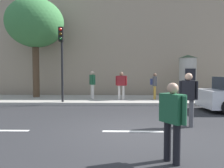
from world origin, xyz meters
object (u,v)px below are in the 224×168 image
object	(u,v)px
pedestrian_in_light_jacket	(92,83)
pedestrian_in_dark_shirt	(121,83)
pedestrian_with_bag	(188,96)
pedestrian_in_red_top	(154,84)
poster_column	(188,76)
pedestrian_tallest	(172,116)
traffic_light	(62,52)
street_tree	(35,24)

from	to	relation	value
pedestrian_in_light_jacket	pedestrian_in_dark_shirt	xyz separation A→B (m)	(1.76, -0.52, 0.00)
pedestrian_with_bag	pedestrian_in_red_top	world-z (taller)	pedestrian_with_bag
pedestrian_with_bag	pedestrian_in_red_top	xyz separation A→B (m)	(-0.06, 6.08, 0.07)
pedestrian_with_bag	pedestrian_in_dark_shirt	distance (m)	6.17
poster_column	pedestrian_tallest	bearing A→B (deg)	-108.99
traffic_light	poster_column	distance (m)	7.98
traffic_light	pedestrian_in_light_jacket	bearing A→B (deg)	50.02
pedestrian_in_light_jacket	pedestrian_in_red_top	bearing A→B (deg)	-4.09
poster_column	pedestrian_in_light_jacket	xyz separation A→B (m)	(-6.02, -0.83, -0.40)
pedestrian_in_red_top	traffic_light	bearing A→B (deg)	-164.35
street_tree	pedestrian_tallest	world-z (taller)	street_tree
poster_column	pedestrian_tallest	world-z (taller)	poster_column
pedestrian_tallest	pedestrian_in_dark_shirt	size ratio (longest dim) A/B	0.95
pedestrian_tallest	pedestrian_in_light_jacket	bearing A→B (deg)	105.72
traffic_light	pedestrian_in_dark_shirt	bearing A→B (deg)	20.46
traffic_light	pedestrian_in_light_jacket	xyz separation A→B (m)	(1.44, 1.71, -1.72)
poster_column	traffic_light	bearing A→B (deg)	-161.20
poster_column	street_tree	distance (m)	10.30
pedestrian_in_dark_shirt	pedestrian_tallest	bearing A→B (deg)	-84.56
street_tree	pedestrian_in_light_jacket	distance (m)	5.32
traffic_light	street_tree	size ratio (longest dim) A/B	0.63
street_tree	pedestrian_tallest	xyz separation A→B (m)	(6.31, -9.88, -3.95)
traffic_light	street_tree	bearing A→B (deg)	133.40
pedestrian_in_light_jacket	traffic_light	bearing A→B (deg)	-129.98
pedestrian_tallest	pedestrian_in_red_top	size ratio (longest dim) A/B	0.99
pedestrian_with_bag	street_tree	bearing A→B (deg)	136.79
traffic_light	pedestrian_with_bag	size ratio (longest dim) A/B	2.30
pedestrian_in_light_jacket	pedestrian_in_red_top	world-z (taller)	pedestrian_in_light_jacket
pedestrian_tallest	pedestrian_in_light_jacket	size ratio (longest dim) A/B	0.92
poster_column	pedestrian_in_red_top	bearing A→B (deg)	-154.54
street_tree	pedestrian_with_bag	xyz separation A→B (m)	(7.51, -7.06, -3.85)
pedestrian_with_bag	pedestrian_in_light_jacket	world-z (taller)	pedestrian_in_light_jacket
pedestrian_in_dark_shirt	traffic_light	bearing A→B (deg)	-159.54
pedestrian_tallest	pedestrian_in_light_jacket	xyz separation A→B (m)	(-2.58, 9.17, 0.22)
traffic_light	pedestrian_in_dark_shirt	xyz separation A→B (m)	(3.19, 1.19, -1.71)
traffic_light	pedestrian_tallest	xyz separation A→B (m)	(4.02, -7.45, -1.93)
poster_column	pedestrian_with_bag	world-z (taller)	poster_column
street_tree	traffic_light	bearing A→B (deg)	-46.60
pedestrian_tallest	pedestrian_in_red_top	bearing A→B (deg)	82.66
traffic_light	street_tree	xyz separation A→B (m)	(-2.29, 2.43, 2.02)
street_tree	pedestrian_with_bag	size ratio (longest dim) A/B	3.66
pedestrian_tallest	traffic_light	bearing A→B (deg)	118.32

